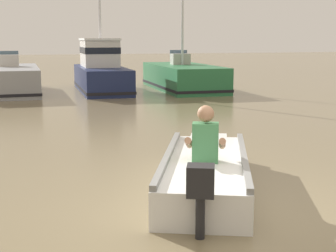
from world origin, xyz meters
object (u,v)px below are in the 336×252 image
Objects in this scene: rowboat_with_person at (205,171)px; moored_boat_grey at (10,81)px; moored_boat_green at (183,78)px; moored_boat_navy at (101,71)px.

moored_boat_grey is at bearing 101.82° from rowboat_with_person.
moored_boat_grey is at bearing 175.40° from moored_boat_green.
moored_boat_green reaches higher than rowboat_with_person.
moored_boat_green is at bearing -4.60° from moored_boat_grey.
rowboat_with_person is 0.65× the size of moored_boat_green.
moored_boat_navy is 3.29m from moored_boat_green.
moored_boat_grey is 3.44m from moored_boat_navy.
moored_boat_grey is 1.02× the size of moored_boat_navy.
moored_boat_navy is 0.92× the size of moored_boat_green.
moored_boat_green is (3.86, 12.94, 0.23)m from rowboat_with_person.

